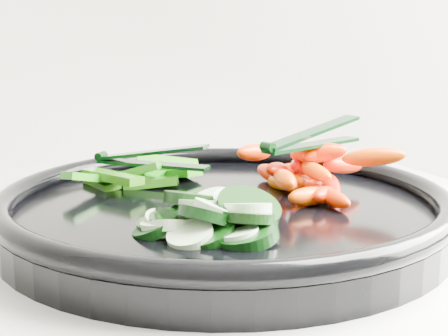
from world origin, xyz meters
name	(u,v)px	position (x,y,z in m)	size (l,w,h in m)	color
veggie_tray	(224,208)	(0.70, 1.66, 0.95)	(0.38, 0.38, 0.04)	black
cucumber_pile	(201,219)	(0.66, 1.60, 0.96)	(0.12, 0.13, 0.04)	black
carrot_pile	(308,173)	(0.78, 1.67, 0.97)	(0.14, 0.15, 0.06)	red
pepper_pile	(139,176)	(0.65, 1.75, 0.96)	(0.14, 0.10, 0.03)	#146209
tong_carrot	(310,139)	(0.78, 1.67, 1.00)	(0.11, 0.05, 0.02)	black
tong_pepper	(149,158)	(0.66, 1.75, 0.98)	(0.10, 0.08, 0.02)	black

